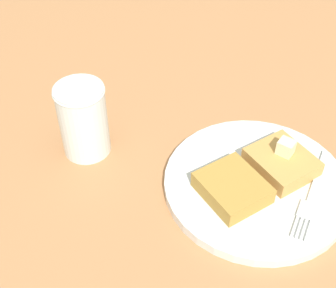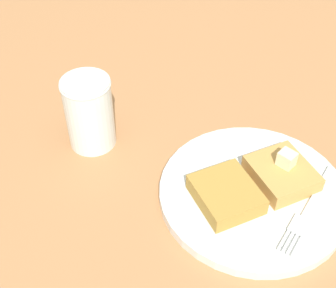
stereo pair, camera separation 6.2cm
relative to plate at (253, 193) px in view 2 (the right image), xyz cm
name	(u,v)px [view 2 (the right image)]	position (x,y,z in cm)	size (l,w,h in cm)	color
table_surface	(270,138)	(-5.78, -11.94, -1.73)	(111.38, 111.38, 1.81)	#B37648
plate	(253,193)	(0.00, 0.00, 0.00)	(24.38, 24.38, 1.43)	silver
toast_slice_left	(282,174)	(-3.94, -1.33, 1.77)	(7.21, 8.14, 2.33)	#C99148
toast_slice_middle	(226,194)	(3.94, 1.33, 1.77)	(7.21, 8.14, 2.33)	#B08337
butter_pat_primary	(287,159)	(-4.40, -1.87, 3.96)	(2.05, 1.85, 2.05)	beige
fork	(307,213)	(-5.65, 4.47, 0.78)	(11.17, 13.35, 0.36)	silver
syrup_jar	(90,116)	(20.85, -12.96, 4.02)	(6.98, 6.98, 10.82)	#442208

